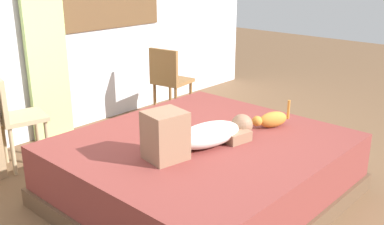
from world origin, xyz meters
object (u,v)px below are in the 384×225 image
at_px(bed, 202,169).
at_px(chair_by_desk, 14,114).
at_px(cat, 271,120).
at_px(person_lying, 198,134).
at_px(chair_spare, 169,78).

xyz_separation_m(bed, chair_by_desk, (-0.70, 1.60, 0.27)).
bearing_deg(cat, bed, 158.26).
xyz_separation_m(person_lying, chair_by_desk, (-0.56, 1.69, -0.10)).
relative_size(chair_by_desk, chair_spare, 1.00).
distance_m(person_lying, chair_spare, 2.02).
relative_size(bed, chair_spare, 2.39).
bearing_deg(person_lying, chair_by_desk, 108.25).
bearing_deg(person_lying, chair_spare, 51.28).
xyz_separation_m(bed, chair_spare, (1.12, 1.49, 0.27)).
bearing_deg(chair_spare, cat, -107.10).
bearing_deg(chair_spare, chair_by_desk, 176.57).
relative_size(bed, cat, 6.07).
bearing_deg(bed, person_lying, -150.36).
height_order(person_lying, cat, person_lying).
relative_size(person_lying, chair_spare, 1.10).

